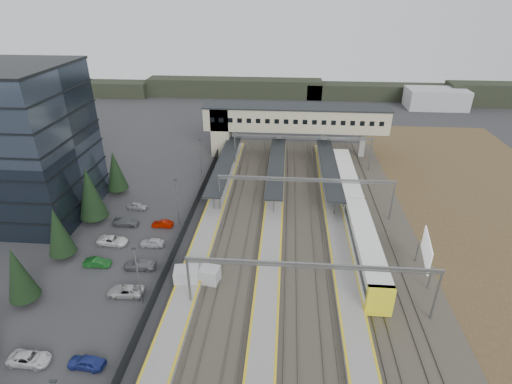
# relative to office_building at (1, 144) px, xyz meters

# --- Properties ---
(ground) EXTENTS (220.00, 220.00, 0.00)m
(ground) POSITION_rel_office_building_xyz_m (36.00, -12.00, -12.19)
(ground) COLOR #2B2B2D
(ground) RESTS_ON ground
(office_building) EXTENTS (24.30, 18.30, 24.30)m
(office_building) POSITION_rel_office_building_xyz_m (0.00, 0.00, 0.00)
(office_building) COLOR #394456
(office_building) RESTS_ON ground
(conifer_row) EXTENTS (4.42, 49.82, 9.50)m
(conifer_row) POSITION_rel_office_building_xyz_m (14.00, -15.86, -7.36)
(conifer_row) COLOR black
(conifer_row) RESTS_ON ground
(car_park) EXTENTS (10.62, 44.31, 1.29)m
(car_park) POSITION_rel_office_building_xyz_m (22.66, -19.97, -11.58)
(car_park) COLOR #B0AFB3
(car_park) RESTS_ON ground
(lampposts) EXTENTS (0.50, 53.25, 8.07)m
(lampposts) POSITION_rel_office_building_xyz_m (28.00, -10.75, -7.86)
(lampposts) COLOR slate
(lampposts) RESTS_ON ground
(fence) EXTENTS (0.08, 90.00, 2.00)m
(fence) POSITION_rel_office_building_xyz_m (29.50, -7.00, -11.19)
(fence) COLOR #26282B
(fence) RESTS_ON ground
(relay_cabin_near) EXTENTS (3.32, 2.63, 2.54)m
(relay_cabin_near) POSITION_rel_office_building_xyz_m (32.69, -16.33, -10.92)
(relay_cabin_near) COLOR #A7A9AD
(relay_cabin_near) RESTS_ON ground
(relay_cabin_far) EXTENTS (2.77, 2.43, 2.25)m
(relay_cabin_far) POSITION_rel_office_building_xyz_m (35.49, -15.61, -11.07)
(relay_cabin_far) COLOR #A7A9AD
(relay_cabin_far) RESTS_ON ground
(rail_corridor) EXTENTS (34.00, 90.00, 0.92)m
(rail_corridor) POSITION_rel_office_building_xyz_m (45.34, -7.00, -11.90)
(rail_corridor) COLOR #36302A
(rail_corridor) RESTS_ON ground
(canopies) EXTENTS (23.10, 30.00, 3.28)m
(canopies) POSITION_rel_office_building_xyz_m (43.00, 15.00, -8.27)
(canopies) COLOR black
(canopies) RESTS_ON ground
(footbridge) EXTENTS (40.40, 6.40, 11.20)m
(footbridge) POSITION_rel_office_building_xyz_m (43.70, 30.00, -4.26)
(footbridge) COLOR tan
(footbridge) RESTS_ON ground
(gantries) EXTENTS (28.40, 62.28, 7.17)m
(gantries) POSITION_rel_office_building_xyz_m (48.00, -9.00, -6.20)
(gantries) COLOR slate
(gantries) RESTS_ON ground
(train) EXTENTS (3.11, 43.30, 3.92)m
(train) POSITION_rel_office_building_xyz_m (56.00, 1.16, -9.96)
(train) COLOR white
(train) RESTS_ON ground
(billboard) EXTENTS (1.24, 6.58, 5.77)m
(billboard) POSITION_rel_office_building_xyz_m (63.23, -11.90, -8.27)
(billboard) COLOR slate
(billboard) RESTS_ON ground
(treeline_far) EXTENTS (170.00, 19.00, 7.00)m
(treeline_far) POSITION_rel_office_building_xyz_m (59.81, 80.28, -9.24)
(treeline_far) COLOR black
(treeline_far) RESTS_ON ground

